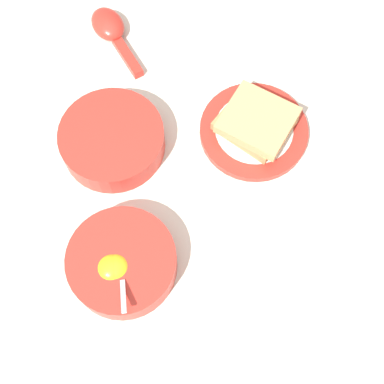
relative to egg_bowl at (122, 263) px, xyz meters
name	(u,v)px	position (x,y,z in m)	size (l,w,h in m)	color
ground_plane	(132,138)	(0.08, -0.21, -0.03)	(3.00, 3.00, 0.00)	silver
egg_bowl	(122,263)	(0.00, 0.00, 0.00)	(0.16, 0.16, 0.07)	red
toast_plate	(254,131)	(-0.11, -0.29, -0.02)	(0.18, 0.18, 0.02)	red
toast_sandwich	(256,122)	(-0.11, -0.29, 0.01)	(0.13, 0.12, 0.04)	tan
soup_spoon	(111,29)	(0.19, -0.39, -0.01)	(0.15, 0.13, 0.03)	red
congee_bowl	(112,139)	(0.10, -0.18, 0.00)	(0.17, 0.17, 0.05)	red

